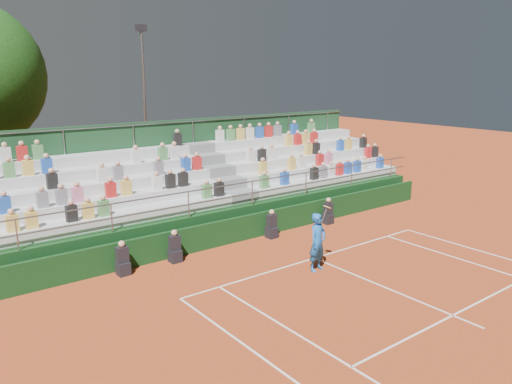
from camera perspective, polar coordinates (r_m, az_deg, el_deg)
ground at (r=18.31m, az=6.71°, el=-7.53°), size 90.00×90.00×0.00m
courtside_wall at (r=20.43m, az=0.51°, el=-3.70°), size 20.00×0.15×1.00m
line_officials at (r=19.16m, az=-2.59°, el=-4.97°), size 9.94×0.40×1.19m
grandstand at (r=22.82m, az=-4.47°, el=-0.40°), size 20.00×5.20×4.40m
tennis_player at (r=16.95m, az=7.06°, el=-5.69°), size 0.93×0.60×2.22m
floodlight_mast at (r=28.88m, az=-12.63°, el=10.56°), size 0.60×0.25×9.07m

